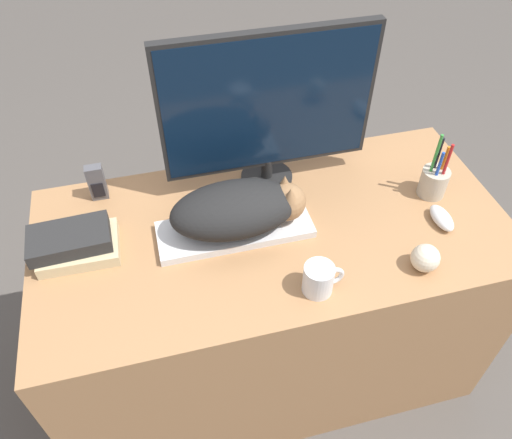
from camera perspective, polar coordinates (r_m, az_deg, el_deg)
name	(u,v)px	position (r m, az deg, el deg)	size (l,w,h in m)	color
desk	(271,302)	(1.73, 1.72, -9.40)	(1.38, 0.67, 0.74)	#9E7047
keyboard	(235,230)	(1.42, -2.42, -1.16)	(0.44, 0.15, 0.02)	silver
cat	(241,208)	(1.37, -1.73, 1.30)	(0.38, 0.19, 0.14)	black
monitor	(268,107)	(1.43, 1.42, 12.70)	(0.62, 0.16, 0.49)	black
computer_mouse	(442,218)	(1.54, 20.46, 0.17)	(0.05, 0.11, 0.04)	silver
coffee_mug	(319,279)	(1.28, 7.26, -6.74)	(0.11, 0.08, 0.09)	silver
pen_cup	(434,181)	(1.61, 19.66, 4.20)	(0.08, 0.08, 0.22)	#B2A893
baseball	(425,258)	(1.39, 18.79, -4.19)	(0.08, 0.08, 0.08)	beige
phone	(97,183)	(1.57, -17.73, 4.05)	(0.05, 0.03, 0.12)	#4C4C51
book_stack	(74,243)	(1.44, -20.05, -2.57)	(0.23, 0.16, 0.08)	#C6B284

